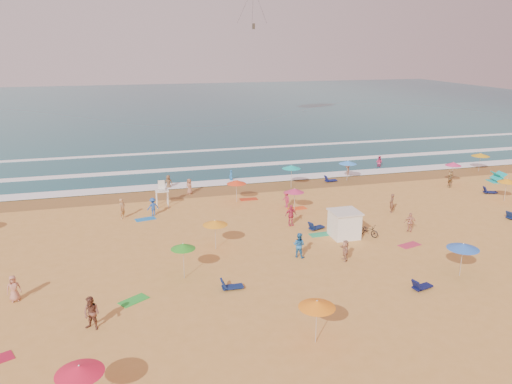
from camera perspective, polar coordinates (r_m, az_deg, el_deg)
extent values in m
plane|color=gold|center=(41.15, 5.08, -4.09)|extent=(220.00, 220.00, 0.00)
cube|color=#0C4756|center=(121.68, -8.78, 9.60)|extent=(220.00, 140.00, 0.18)
plane|color=olive|center=(52.45, 0.41, 0.57)|extent=(220.00, 220.00, 0.00)
cube|color=white|center=(54.75, -0.29, 1.37)|extent=(200.00, 2.20, 0.05)
cube|color=white|center=(61.32, -1.97, 3.03)|extent=(200.00, 1.60, 0.05)
cube|color=white|center=(70.86, -3.83, 4.86)|extent=(200.00, 1.20, 0.05)
cube|color=white|center=(39.39, 10.06, -3.70)|extent=(2.00, 2.00, 2.00)
cube|color=silver|center=(39.04, 10.14, -2.24)|extent=(2.20, 2.20, 0.12)
imported|color=black|center=(40.14, 12.67, -4.27)|extent=(1.48, 1.86, 0.95)
cone|color=orange|center=(52.82, 26.76, 1.19)|extent=(1.71, 1.71, 0.35)
cone|color=#E33272|center=(56.49, 21.63, 3.01)|extent=(1.66, 1.66, 0.35)
cone|color=blue|center=(34.67, 22.60, -5.74)|extent=(2.03, 2.03, 0.35)
cone|color=#3891FC|center=(55.37, 10.45, 3.36)|extent=(1.94, 1.94, 0.35)
cone|color=#F8411A|center=(47.03, -2.25, 1.16)|extent=(1.84, 1.84, 0.35)
cone|color=green|center=(31.98, -8.35, -6.14)|extent=(1.57, 1.57, 0.35)
cone|color=#16BAB0|center=(51.85, 4.07, 2.89)|extent=(1.94, 1.94, 0.35)
cone|color=#CC2D62|center=(44.43, 4.45, 0.19)|extent=(1.69, 1.69, 0.35)
cone|color=gold|center=(64.19, 24.29, 3.91)|extent=(2.03, 2.03, 0.35)
cone|color=orange|center=(36.29, -4.69, -3.50)|extent=(1.82, 1.82, 0.35)
cone|color=red|center=(22.43, -19.54, -18.57)|extent=(1.98, 1.98, 0.35)
cone|color=orange|center=(25.42, 6.98, -12.59)|extent=(1.86, 1.86, 0.35)
cube|color=#101F51|center=(31.21, -2.70, -10.76)|extent=(1.32, 0.60, 0.34)
cube|color=#0F1D4C|center=(40.86, 6.94, -4.05)|extent=(1.41, 0.96, 0.34)
cube|color=#0D1245|center=(32.82, 18.49, -10.22)|extent=(1.40, 0.86, 0.34)
cube|color=#0E164A|center=(55.37, 25.21, 0.00)|extent=(1.40, 0.90, 0.34)
cube|color=#101753|center=(55.00, 8.56, 1.33)|extent=(1.32, 0.61, 0.34)
cube|color=blue|center=(43.97, -12.53, -3.04)|extent=(1.84, 1.20, 0.03)
cube|color=green|center=(30.85, -13.79, -11.94)|extent=(1.90, 1.64, 0.03)
cube|color=#F14F1A|center=(45.80, 4.72, -1.88)|extent=(1.77, 1.01, 0.03)
cube|color=#BF2D4C|center=(39.28, 17.14, -5.82)|extent=(1.87, 1.28, 0.03)
cube|color=#BB3317|center=(48.33, -0.85, -0.83)|extent=(1.73, 0.92, 0.03)
cube|color=#28A168|center=(39.87, 7.36, -4.84)|extent=(1.73, 0.92, 0.03)
imported|color=#256CAD|center=(54.60, -2.88, 1.77)|extent=(0.50, 0.64, 1.54)
imported|color=brown|center=(28.24, -18.27, -13.04)|extent=(1.14, 1.07, 1.87)
imported|color=#CD3355|center=(41.30, 3.99, -2.66)|extent=(1.11, 0.61, 1.80)
imported|color=#B32C4E|center=(45.92, 3.47, -0.80)|extent=(0.79, 1.11, 1.56)
imported|color=#224EA3|center=(44.57, -11.70, -1.65)|extent=(1.16, 0.85, 1.60)
imported|color=brown|center=(52.66, -9.97, 1.04)|extent=(0.93, 0.73, 1.67)
imported|color=#A4684B|center=(50.27, -7.64, 0.63)|extent=(0.86, 0.92, 1.57)
imported|color=tan|center=(44.34, -15.04, -1.85)|extent=(0.74, 0.77, 1.79)
imported|color=brown|center=(45.94, 15.25, -1.26)|extent=(0.59, 0.73, 1.73)
imported|color=tan|center=(57.62, 10.39, 2.35)|extent=(0.93, 1.20, 1.64)
imported|color=#9D7948|center=(56.13, 21.31, 1.41)|extent=(1.26, 1.66, 1.74)
imported|color=tan|center=(35.32, 10.16, -6.58)|extent=(0.65, 1.44, 1.50)
imported|color=tan|center=(41.70, 17.21, -3.34)|extent=(1.02, 0.70, 1.60)
imported|color=#D63568|center=(62.62, 13.88, 3.29)|extent=(1.00, 1.02, 1.66)
imported|color=#2874BB|center=(35.38, 4.93, -6.06)|extent=(1.11, 1.10, 1.81)
imported|color=tan|center=(32.81, -25.96, -9.88)|extent=(0.88, 0.67, 1.61)
cube|color=#3F3326|center=(85.16, -0.28, 18.42)|extent=(0.40, 0.30, 0.90)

